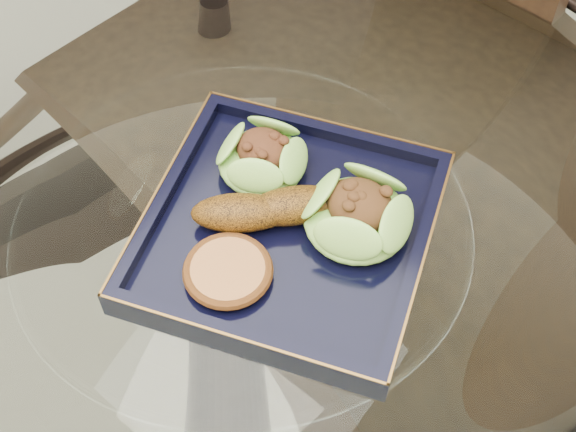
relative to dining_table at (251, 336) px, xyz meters
The scene contains 7 objects.
dining_table is the anchor object (origin of this frame).
dining_chair 0.43m from the dining_table, 109.87° to the left, with size 0.49×0.49×1.06m.
navy_plate 0.18m from the dining_table, 65.34° to the left, with size 0.27×0.27×0.02m, color black.
lettuce_wrap_left 0.22m from the dining_table, 117.97° to the left, with size 0.09×0.09×0.03m, color #5A9E2E.
lettuce_wrap_right 0.23m from the dining_table, 49.56° to the left, with size 0.10×0.10×0.04m, color #639E2D.
roasted_plantain 0.21m from the dining_table, 74.74° to the left, with size 0.19×0.04×0.04m, color #6C3F0B.
crumb_patty 0.19m from the dining_table, 74.96° to the right, with size 0.07×0.07×0.01m, color #AC7039.
Camera 1 is at (0.29, -0.31, 1.42)m, focal length 50.00 mm.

